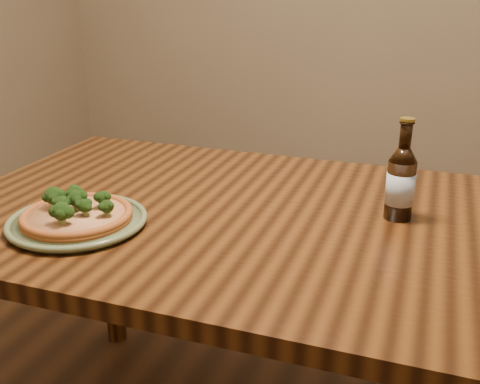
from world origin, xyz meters
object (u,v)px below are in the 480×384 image
(table, at_px, (284,253))
(pizza, at_px, (76,214))
(plate, at_px, (78,221))
(beer_bottle, at_px, (401,182))

(table, distance_m, pizza, 0.47)
(plate, height_order, pizza, pizza)
(plate, distance_m, pizza, 0.02)
(table, height_order, plate, plate)
(pizza, relative_size, beer_bottle, 1.05)
(beer_bottle, bearing_deg, plate, 179.16)
(pizza, bearing_deg, plate, -25.11)
(table, bearing_deg, plate, -153.99)
(pizza, bearing_deg, table, 25.88)
(table, relative_size, pizza, 6.70)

